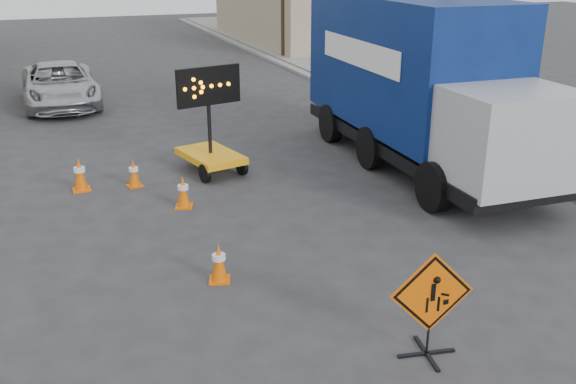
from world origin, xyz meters
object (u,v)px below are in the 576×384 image
construction_sign (431,302)px  arrow_board (210,149)px  box_truck (418,92)px  pickup_truck (60,85)px

construction_sign → arrow_board: arrow_board is taller
arrow_board → box_truck: bearing=-27.1°
pickup_truck → box_truck: (8.10, -10.15, 1.12)m
construction_sign → box_truck: bearing=69.8°
pickup_truck → box_truck: bearing=-52.3°
arrow_board → box_truck: box_truck is taller
construction_sign → arrow_board: size_ratio=0.59×
arrow_board → box_truck: (5.00, -1.22, 1.27)m
construction_sign → pickup_truck: (-3.88, 17.46, -0.07)m
box_truck → construction_sign: bearing=-118.3°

